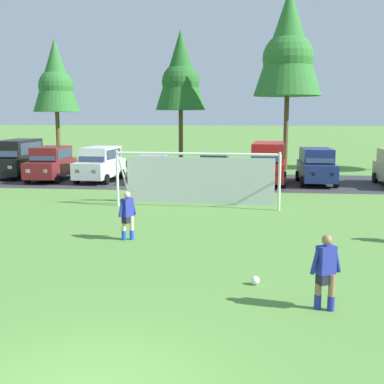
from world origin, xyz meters
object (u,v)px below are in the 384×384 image
(parked_car_slot_left, at_px, (51,163))
(parked_car_slot_center_left, at_px, (100,164))
(player_midfield_center, at_px, (326,273))
(soccer_ball, at_px, (255,280))
(parked_car_slot_center_right, at_px, (215,167))
(parked_car_slot_far_right, at_px, (316,166))
(player_defender_far, at_px, (127,216))
(parked_car_slot_far_left, at_px, (18,157))
(parked_car_slot_center, at_px, (154,168))
(parked_car_slot_right, at_px, (268,162))
(soccer_goal, at_px, (199,177))

(parked_car_slot_left, bearing_deg, parked_car_slot_center_left, 1.46)
(player_midfield_center, relative_size, parked_car_slot_center_left, 0.35)
(soccer_ball, height_order, parked_car_slot_center_right, parked_car_slot_center_right)
(parked_car_slot_center_right, xyz_separation_m, parked_car_slot_far_right, (6.24, -0.84, 0.24))
(player_defender_far, xyz_separation_m, parked_car_slot_far_left, (-11.46, 15.76, 0.52))
(parked_car_slot_center_left, bearing_deg, parked_car_slot_center_right, 8.10)
(parked_car_slot_left, xyz_separation_m, parked_car_slot_center, (6.67, 0.13, -0.24))
(parked_car_slot_left, bearing_deg, soccer_ball, -55.11)
(player_midfield_center, distance_m, parked_car_slot_far_left, 27.15)
(player_midfield_center, distance_m, parked_car_slot_center_left, 22.56)
(parked_car_slot_far_left, bearing_deg, parked_car_slot_center, -7.97)
(parked_car_slot_center_left, bearing_deg, player_defender_far, -69.60)
(player_midfield_center, relative_size, parked_car_slot_left, 0.35)
(player_defender_far, xyz_separation_m, parked_car_slot_right, (5.20, 14.13, 0.52))
(parked_car_slot_right, bearing_deg, parked_car_slot_far_left, 174.43)
(parked_car_slot_right, bearing_deg, parked_car_slot_center_right, 159.18)
(soccer_ball, xyz_separation_m, parked_car_slot_far_right, (3.95, 18.50, 1.00))
(soccer_goal, bearing_deg, parked_car_slot_center, 114.99)
(player_midfield_center, bearing_deg, parked_car_slot_center, 110.72)
(soccer_ball, height_order, player_defender_far, player_defender_far)
(soccer_goal, xyz_separation_m, parked_car_slot_far_left, (-13.18, 9.05, 0.05))
(parked_car_slot_far_left, bearing_deg, soccer_goal, -34.47)
(parked_car_slot_far_right, bearing_deg, player_midfield_center, -97.19)
(parked_car_slot_center_left, bearing_deg, parked_car_slot_center, 0.73)
(player_defender_far, distance_m, parked_car_slot_center_right, 15.51)
(parked_car_slot_left, bearing_deg, player_midfield_center, -54.22)
(soccer_ball, height_order, parked_car_slot_center, parked_car_slot_center)
(parked_car_slot_far_left, relative_size, parked_car_slot_center, 1.13)
(parked_car_slot_center, relative_size, parked_car_slot_center_right, 1.01)
(parked_car_slot_far_left, distance_m, parked_car_slot_center_right, 13.34)
(parked_car_slot_far_right, bearing_deg, soccer_ball, -102.05)
(parked_car_slot_far_left, xyz_separation_m, parked_car_slot_center_right, (13.33, -0.36, -0.47))
(soccer_goal, relative_size, player_midfield_center, 4.57)
(soccer_goal, bearing_deg, parked_car_slot_left, 143.56)
(soccer_goal, relative_size, player_defender_far, 4.57)
(player_midfield_center, bearing_deg, parked_car_slot_center_right, 100.20)
(parked_car_slot_center, bearing_deg, parked_car_slot_far_right, 0.79)
(soccer_ball, distance_m, player_midfield_center, 2.13)
(parked_car_slot_center_left, distance_m, parked_car_slot_right, 10.55)
(player_midfield_center, distance_m, parked_car_slot_right, 19.49)
(player_defender_far, height_order, parked_car_slot_far_left, parked_car_slot_far_left)
(parked_car_slot_center_right, distance_m, parked_car_slot_right, 3.59)
(player_midfield_center, bearing_deg, parked_car_slot_right, 91.18)
(soccer_goal, bearing_deg, parked_car_slot_center_right, 88.98)
(player_midfield_center, xyz_separation_m, parked_car_slot_left, (-14.15, 19.64, 0.29))
(player_defender_far, bearing_deg, parked_car_slot_right, 69.78)
(soccer_goal, relative_size, parked_car_slot_far_left, 1.54)
(soccer_ball, distance_m, parked_car_slot_center_right, 19.50)
(parked_car_slot_far_left, height_order, parked_car_slot_right, same)
(parked_car_slot_right, distance_m, parked_car_slot_far_right, 2.95)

